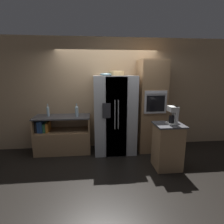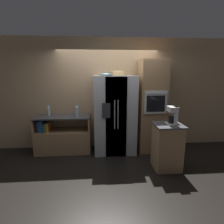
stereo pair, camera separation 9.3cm
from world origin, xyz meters
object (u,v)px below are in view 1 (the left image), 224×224
wicker_basket (117,73)px  wall_oven (151,106)px  bottle_short (77,111)px  coffee_maker (173,114)px  refrigerator (115,115)px  fruit_bowl (106,74)px  bottle_tall (48,111)px

wicker_basket → wall_oven: bearing=-1.2°
wicker_basket → bottle_short: (-0.96, -0.02, -0.88)m
coffee_maker → refrigerator: bearing=139.3°
wicker_basket → refrigerator: bearing=-130.8°
fruit_bowl → refrigerator: bearing=1.7°
refrigerator → wicker_basket: (0.05, 0.06, 1.00)m
fruit_bowl → bottle_short: size_ratio=0.92×
wicker_basket → fruit_bowl: bearing=-166.1°
wall_oven → bottle_tall: (-2.51, 0.07, -0.08)m
wall_oven → refrigerator: bearing=-177.5°
coffee_maker → wall_oven: bearing=99.2°
wicker_basket → bottle_tall: size_ratio=1.20×
wicker_basket → fruit_bowl: (-0.26, -0.06, -0.03)m
wicker_basket → coffee_maker: size_ratio=1.02×
wall_oven → bottle_tall: size_ratio=7.41×
refrigerator → bottle_tall: size_ratio=6.20×
bottle_tall → coffee_maker: (2.66, -1.02, 0.10)m
fruit_bowl → bottle_short: (-0.70, 0.04, -0.86)m
fruit_bowl → bottle_tall: (-1.39, 0.12, -0.86)m
fruit_bowl → coffee_maker: fruit_bowl is taller
bottle_short → fruit_bowl: bearing=-3.5°
wall_oven → bottle_tall: 2.51m
fruit_bowl → coffee_maker: size_ratio=0.80×
refrigerator → coffee_maker: (1.06, -0.91, 0.21)m
bottle_short → coffee_maker: 2.19m
refrigerator → wicker_basket: wicker_basket is taller
bottle_tall → fruit_bowl: bearing=-4.7°
bottle_tall → bottle_short: size_ratio=0.98×
bottle_tall → coffee_maker: 2.85m
wicker_basket → bottle_short: wicker_basket is taller
bottle_tall → bottle_short: bearing=-6.0°
fruit_bowl → bottle_tall: 1.64m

